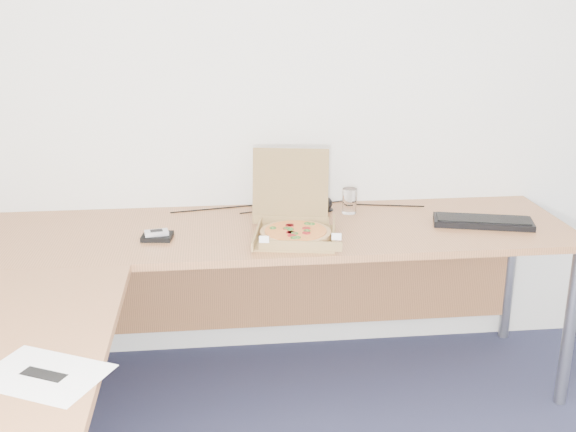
{
  "coord_description": "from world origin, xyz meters",
  "views": [
    {
      "loc": [
        -0.74,
        -1.34,
        1.67
      ],
      "look_at": [
        -0.45,
        1.28,
        0.82
      ],
      "focal_mm": 43.34,
      "sensor_mm": 36.0,
      "label": 1
    }
  ],
  "objects": [
    {
      "name": "room_shell",
      "position": [
        0.0,
        0.0,
        1.25
      ],
      "size": [
        3.5,
        3.5,
        2.5
      ],
      "primitive_type": null,
      "color": "white",
      "rests_on": "ground"
    },
    {
      "name": "desk",
      "position": [
        -0.82,
        0.97,
        0.7
      ],
      "size": [
        2.5,
        2.2,
        0.73
      ],
      "color": "#A6683E",
      "rests_on": "ground"
    },
    {
      "name": "pizza_box",
      "position": [
        -0.42,
        1.28,
        0.77
      ],
      "size": [
        0.32,
        0.37,
        0.32
      ],
      "rotation": [
        0.0,
        0.0,
        -0.18
      ],
      "color": "olive",
      "rests_on": "desk"
    },
    {
      "name": "drinking_glass",
      "position": [
        -0.14,
        1.57,
        0.79
      ],
      "size": [
        0.06,
        0.06,
        0.11
      ],
      "primitive_type": "cylinder",
      "color": "white",
      "rests_on": "desk"
    },
    {
      "name": "keyboard",
      "position": [
        0.39,
        1.35,
        0.74
      ],
      "size": [
        0.43,
        0.25,
        0.03
      ],
      "primitive_type": "cube",
      "rotation": [
        0.0,
        0.0,
        -0.26
      ],
      "color": "black",
      "rests_on": "desk"
    },
    {
      "name": "wallet",
      "position": [
        -0.97,
        1.32,
        0.74
      ],
      "size": [
        0.13,
        0.11,
        0.02
      ],
      "primitive_type": "cube",
      "rotation": [
        0.0,
        0.0,
        -0.13
      ],
      "color": "black",
      "rests_on": "desk"
    },
    {
      "name": "phone",
      "position": [
        -0.97,
        1.31,
        0.76
      ],
      "size": [
        0.1,
        0.06,
        0.02
      ],
      "primitive_type": "cube",
      "rotation": [
        0.0,
        0.0,
        0.18
      ],
      "color": "#B2B5BA",
      "rests_on": "wallet"
    },
    {
      "name": "paper_sheet",
      "position": [
        -1.19,
        0.3,
        0.73
      ],
      "size": [
        0.38,
        0.34,
        0.0
      ],
      "primitive_type": "cube",
      "rotation": [
        0.0,
        0.0,
        -0.47
      ],
      "color": "white",
      "rests_on": "desk"
    },
    {
      "name": "dome_speaker",
      "position": [
        -0.25,
        1.63,
        0.76
      ],
      "size": [
        0.08,
        0.08,
        0.07
      ],
      "primitive_type": "ellipsoid",
      "color": "black",
      "rests_on": "desk"
    },
    {
      "name": "cable_bundle",
      "position": [
        -0.38,
        1.68,
        0.73
      ],
      "size": [
        0.56,
        0.11,
        0.01
      ],
      "primitive_type": null,
      "rotation": [
        0.0,
        0.0,
        0.14
      ],
      "color": "black",
      "rests_on": "desk"
    }
  ]
}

